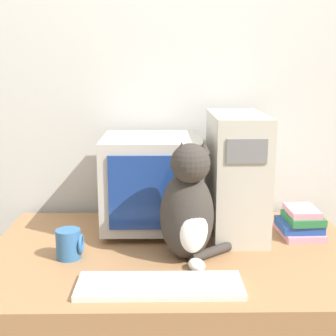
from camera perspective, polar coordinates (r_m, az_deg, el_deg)
name	(u,v)px	position (r m, az deg, el deg)	size (l,w,h in m)	color
wall_back	(171,101)	(2.05, 0.42, 8.16)	(7.00, 0.05, 2.50)	silver
crt_monitor	(152,182)	(1.83, -1.96, -1.71)	(0.38, 0.37, 0.37)	#BCB7AD
computer_tower	(236,174)	(1.81, 8.31, -0.72)	(0.20, 0.41, 0.46)	beige
keyboard	(160,285)	(1.41, -1.01, -14.12)	(0.49, 0.16, 0.02)	silver
cat	(188,209)	(1.55, 2.48, -4.98)	(0.27, 0.26, 0.41)	#38332D
book_stack	(300,223)	(1.87, 15.85, -6.48)	(0.16, 0.20, 0.11)	pink
pen	(111,278)	(1.48, -7.00, -13.16)	(0.12, 0.07, 0.01)	maroon
mug	(69,244)	(1.63, -11.93, -9.05)	(0.09, 0.08, 0.10)	#33669E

